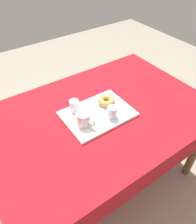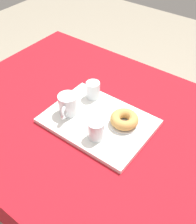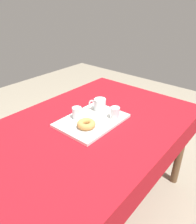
{
  "view_description": "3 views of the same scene",
  "coord_description": "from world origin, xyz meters",
  "px_view_note": "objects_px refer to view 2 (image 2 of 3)",
  "views": [
    {
      "loc": [
        -0.63,
        -0.89,
        1.76
      ],
      "look_at": [
        -0.02,
        -0.0,
        0.8
      ],
      "focal_mm": 34.46,
      "sensor_mm": 36.0,
      "label": 1
    },
    {
      "loc": [
        0.49,
        -0.7,
        1.63
      ],
      "look_at": [
        -0.04,
        0.0,
        0.82
      ],
      "focal_mm": 44.56,
      "sensor_mm": 36.0,
      "label": 2
    },
    {
      "loc": [
        0.92,
        0.84,
        1.54
      ],
      "look_at": [
        -0.08,
        0.0,
        0.84
      ],
      "focal_mm": 34.69,
      "sensor_mm": 36.0,
      "label": 3
    }
  ],
  "objects_px": {
    "sugar_donut_left": "(124,119)",
    "water_glass_far": "(96,131)",
    "donut_plate_left": "(124,123)",
    "tea_mug_left": "(68,105)",
    "serving_tray": "(98,121)",
    "dining_table": "(104,137)",
    "water_glass_near": "(93,91)"
  },
  "relations": [
    {
      "from": "serving_tray",
      "to": "tea_mug_left",
      "type": "relative_size",
      "value": 3.67
    },
    {
      "from": "donut_plate_left",
      "to": "dining_table",
      "type": "bearing_deg",
      "value": -154.79
    },
    {
      "from": "tea_mug_left",
      "to": "donut_plate_left",
      "type": "xyz_separation_m",
      "value": [
        0.24,
        0.09,
        -0.04
      ]
    },
    {
      "from": "tea_mug_left",
      "to": "sugar_donut_left",
      "type": "height_order",
      "value": "tea_mug_left"
    },
    {
      "from": "dining_table",
      "to": "water_glass_far",
      "type": "relative_size",
      "value": 18.82
    },
    {
      "from": "serving_tray",
      "to": "donut_plate_left",
      "type": "relative_size",
      "value": 3.61
    },
    {
      "from": "dining_table",
      "to": "serving_tray",
      "type": "height_order",
      "value": "serving_tray"
    },
    {
      "from": "water_glass_near",
      "to": "tea_mug_left",
      "type": "bearing_deg",
      "value": -97.54
    },
    {
      "from": "serving_tray",
      "to": "water_glass_near",
      "type": "xyz_separation_m",
      "value": [
        -0.11,
        0.11,
        0.05
      ]
    },
    {
      "from": "tea_mug_left",
      "to": "donut_plate_left",
      "type": "bearing_deg",
      "value": 20.05
    },
    {
      "from": "donut_plate_left",
      "to": "sugar_donut_left",
      "type": "bearing_deg",
      "value": 0.0
    },
    {
      "from": "donut_plate_left",
      "to": "sugar_donut_left",
      "type": "relative_size",
      "value": 1.05
    },
    {
      "from": "water_glass_far",
      "to": "donut_plate_left",
      "type": "height_order",
      "value": "water_glass_far"
    },
    {
      "from": "sugar_donut_left",
      "to": "water_glass_far",
      "type": "bearing_deg",
      "value": -110.69
    },
    {
      "from": "dining_table",
      "to": "tea_mug_left",
      "type": "relative_size",
      "value": 12.45
    },
    {
      "from": "tea_mug_left",
      "to": "sugar_donut_left",
      "type": "distance_m",
      "value": 0.25
    },
    {
      "from": "dining_table",
      "to": "water_glass_near",
      "type": "distance_m",
      "value": 0.22
    },
    {
      "from": "serving_tray",
      "to": "sugar_donut_left",
      "type": "bearing_deg",
      "value": 23.44
    },
    {
      "from": "serving_tray",
      "to": "water_glass_far",
      "type": "relative_size",
      "value": 5.55
    },
    {
      "from": "water_glass_far",
      "to": "sugar_donut_left",
      "type": "height_order",
      "value": "water_glass_far"
    },
    {
      "from": "tea_mug_left",
      "to": "donut_plate_left",
      "type": "height_order",
      "value": "tea_mug_left"
    },
    {
      "from": "dining_table",
      "to": "sugar_donut_left",
      "type": "bearing_deg",
      "value": 25.21
    },
    {
      "from": "dining_table",
      "to": "sugar_donut_left",
      "type": "distance_m",
      "value": 0.15
    },
    {
      "from": "dining_table",
      "to": "donut_plate_left",
      "type": "height_order",
      "value": "donut_plate_left"
    },
    {
      "from": "water_glass_far",
      "to": "sugar_donut_left",
      "type": "xyz_separation_m",
      "value": [
        0.05,
        0.13,
        -0.01
      ]
    },
    {
      "from": "water_glass_near",
      "to": "water_glass_far",
      "type": "distance_m",
      "value": 0.26
    },
    {
      "from": "serving_tray",
      "to": "water_glass_far",
      "type": "height_order",
      "value": "water_glass_far"
    },
    {
      "from": "dining_table",
      "to": "water_glass_near",
      "type": "height_order",
      "value": "water_glass_near"
    },
    {
      "from": "tea_mug_left",
      "to": "water_glass_far",
      "type": "relative_size",
      "value": 1.51
    },
    {
      "from": "tea_mug_left",
      "to": "dining_table",
      "type": "bearing_deg",
      "value": 17.5
    },
    {
      "from": "water_glass_near",
      "to": "donut_plate_left",
      "type": "height_order",
      "value": "water_glass_near"
    },
    {
      "from": "dining_table",
      "to": "sugar_donut_left",
      "type": "xyz_separation_m",
      "value": [
        0.08,
        0.04,
        0.13
      ]
    }
  ]
}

